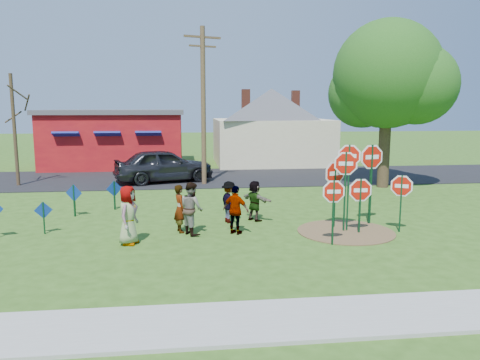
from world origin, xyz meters
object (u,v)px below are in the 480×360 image
Objects in this scene: stop_sign_a at (334,198)px; person_b at (180,209)px; stop_sign_c at (346,173)px; stop_sign_d at (371,164)px; stop_sign_b at (349,165)px; person_a at (128,215)px; leafy_tree at (390,80)px; suv at (164,165)px; utility_pole at (203,103)px.

stop_sign_a is 5.02m from person_b.
stop_sign_d is (1.22, 0.83, 0.17)m from stop_sign_c.
stop_sign_b is 1.08× the size of stop_sign_c.
person_a is 1.13× the size of person_b.
leafy_tree is (5.05, 8.15, 3.45)m from stop_sign_c.
leafy_tree reaches higher than stop_sign_a.
person_b is 10.50m from suv.
stop_sign_c is at bearing -156.07° from stop_sign_d.
stop_sign_a is 1.32× the size of person_b.
stop_sign_b is (0.97, 1.45, 0.78)m from stop_sign_a.
leafy_tree is at bearing -70.39° from person_b.
utility_pole reaches higher than person_b.
stop_sign_c is 0.94× the size of stop_sign_d.
stop_sign_b is 1.91× the size of person_b.
stop_sign_b is at bearing -121.22° from leafy_tree.
person_a is at bearing -162.52° from stop_sign_c.
person_b is (1.53, 1.20, -0.10)m from person_a.
suv is 0.63× the size of leafy_tree.
stop_sign_a reaches higher than person_a.
leafy_tree is at bearing 60.64° from stop_sign_a.
utility_pole reaches higher than stop_sign_a.
utility_pole reaches higher than stop_sign_d.
stop_sign_d is 1.87× the size of person_b.
stop_sign_d reaches higher than suv.
stop_sign_a is 0.26× the size of utility_pole.
stop_sign_c is at bearing 61.54° from stop_sign_a.
stop_sign_c reaches higher than person_b.
stop_sign_b is 1.39m from stop_sign_d.
suv is at bearing 13.63° from person_a.
stop_sign_b is at bearing 58.50° from stop_sign_a.
person_b is at bearing -173.69° from stop_sign_c.
person_b is (-5.42, 0.55, -1.18)m from stop_sign_c.
stop_sign_a is at bearing -73.68° from utility_pole.
utility_pole reaches higher than stop_sign_b.
utility_pole is at bearing -23.58° from person_b.
stop_sign_a is at bearing -106.42° from stop_sign_b.
person_b is at bearing 158.69° from stop_sign_a.
stop_sign_b is at bearing -165.96° from suv.
suv is 12.59m from leafy_tree.
suv reaches higher than person_b.
utility_pole is at bearing 110.23° from stop_sign_d.
person_b is 13.74m from leafy_tree.
person_b is at bearing -35.33° from person_a.
stop_sign_d is at bearing 53.99° from stop_sign_b.
stop_sign_c is at bearing -67.21° from utility_pole.
person_b is at bearing 172.11° from stop_sign_d.
suv is at bearing 116.14° from stop_sign_a.
utility_pole is (1.20, 9.49, 3.50)m from person_b.
person_a is at bearing 174.91° from stop_sign_a.
person_b is 10.19m from utility_pole.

